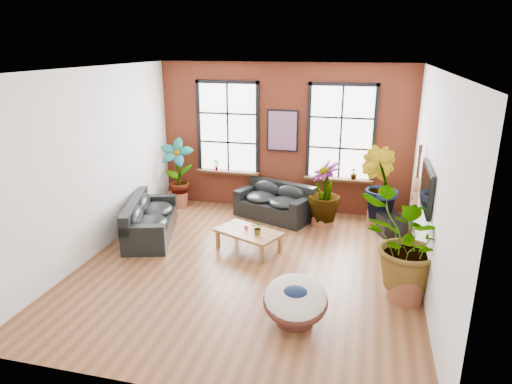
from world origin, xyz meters
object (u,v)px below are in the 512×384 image
coffee_table (248,233)px  papasan_chair (295,301)px  sofa_back (275,202)px  sofa_left (148,220)px

coffee_table → papasan_chair: bearing=-35.5°
sofa_back → sofa_left: (-2.36, -1.75, -0.00)m
sofa_left → papasan_chair: 4.24m
coffee_table → papasan_chair: size_ratio=1.36×
papasan_chair → sofa_left: bearing=139.1°
coffee_table → papasan_chair: 2.58m
sofa_back → coffee_table: bearing=-72.3°
coffee_table → papasan_chair: papasan_chair is taller
sofa_back → sofa_left: size_ratio=0.89×
sofa_left → coffee_table: bearing=-110.6°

